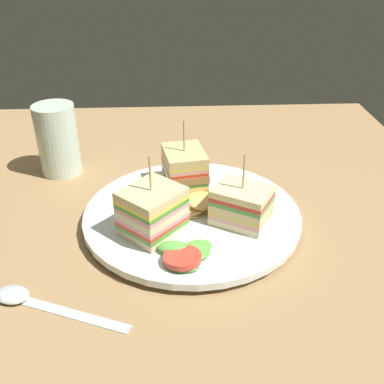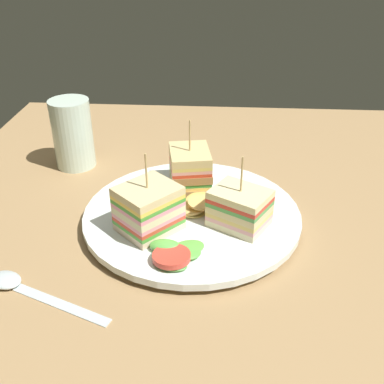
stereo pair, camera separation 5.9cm
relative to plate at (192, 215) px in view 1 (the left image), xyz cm
name	(u,v)px [view 1 (the left image)]	position (x,y,z in cm)	size (l,w,h in cm)	color
ground_plane	(192,227)	(0.00, 0.00, -1.94)	(91.26, 80.10, 1.80)	#A27E52
plate	(192,215)	(0.00, 0.00, 0.00)	(28.97, 28.97, 1.71)	white
sandwich_wedge_0	(152,211)	(4.38, -5.05, 3.67)	(9.19, 9.14, 10.50)	beige
sandwich_wedge_1	(241,205)	(2.65, 6.13, 3.14)	(8.13, 8.68, 9.61)	beige
sandwich_wedge_2	(185,169)	(-6.64, -0.74, 3.56)	(7.79, 6.62, 10.32)	beige
chip_pile	(195,204)	(-0.39, 0.48, 1.53)	(6.91, 6.56, 1.85)	#E8D97E
salad_garnish	(185,253)	(9.73, -1.34, 1.26)	(6.61, 6.86, 1.47)	#58B242
spoon	(27,299)	(14.36, -18.28, -0.63)	(7.83, 15.49, 1.00)	silver
drinking_glass	(58,144)	(-15.74, -20.44, 3.84)	(6.43, 6.43, 11.27)	silver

